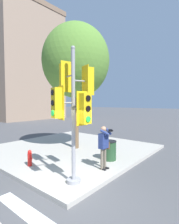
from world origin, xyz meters
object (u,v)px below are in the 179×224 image
at_px(traffic_signal_pole, 74,101).
at_px(trash_bin, 109,150).
at_px(fire_hydrant, 30,158).
at_px(person_photographer, 104,143).
at_px(street_tree, 76,61).

height_order(traffic_signal_pole, trash_bin, traffic_signal_pole).
relative_size(traffic_signal_pole, fire_hydrant, 6.63).
relative_size(traffic_signal_pole, person_photographer, 2.60).
bearing_deg(traffic_signal_pole, street_tree, 42.91).
distance_m(traffic_signal_pole, person_photographer, 2.28).
height_order(person_photographer, fire_hydrant, person_photographer).
height_order(person_photographer, trash_bin, person_photographer).
height_order(street_tree, trash_bin, street_tree).
xyz_separation_m(traffic_signal_pole, person_photographer, (1.58, -0.07, -1.64)).
xyz_separation_m(person_photographer, trash_bin, (1.04, 0.42, -0.56)).
bearing_deg(person_photographer, street_tree, 62.29).
relative_size(person_photographer, street_tree, 0.24).
xyz_separation_m(traffic_signal_pole, street_tree, (3.16, 2.93, 2.22)).
height_order(traffic_signal_pole, person_photographer, traffic_signal_pole).
relative_size(person_photographer, fire_hydrant, 2.55).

